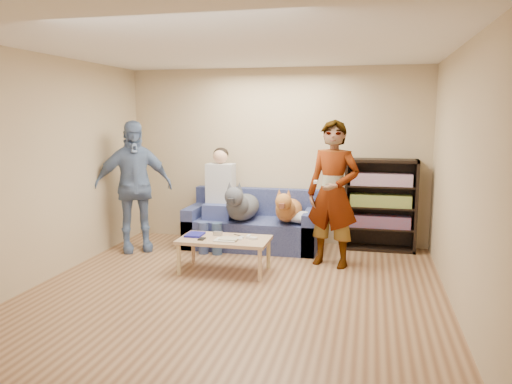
% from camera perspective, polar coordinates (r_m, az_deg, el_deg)
% --- Properties ---
extents(ground, '(5.00, 5.00, 0.00)m').
position_cam_1_polar(ground, '(5.40, -2.93, -11.95)').
color(ground, brown).
rests_on(ground, ground).
extents(ceiling, '(5.00, 5.00, 0.00)m').
position_cam_1_polar(ceiling, '(5.10, -3.17, 16.55)').
color(ceiling, white).
rests_on(ceiling, ground).
extents(wall_back, '(4.50, 0.00, 4.50)m').
position_cam_1_polar(wall_back, '(7.51, 2.24, 4.12)').
color(wall_back, tan).
rests_on(wall_back, ground).
extents(wall_front, '(4.50, 0.00, 4.50)m').
position_cam_1_polar(wall_front, '(2.80, -17.34, -4.23)').
color(wall_front, tan).
rests_on(wall_front, ground).
extents(wall_left, '(0.00, 5.00, 5.00)m').
position_cam_1_polar(wall_left, '(6.10, -23.82, 2.30)').
color(wall_left, tan).
rests_on(wall_left, ground).
extents(wall_right, '(0.00, 5.00, 5.00)m').
position_cam_1_polar(wall_right, '(4.96, 22.78, 1.03)').
color(wall_right, tan).
rests_on(wall_right, ground).
extents(blanket, '(0.46, 0.39, 0.16)m').
position_cam_1_polar(blanket, '(6.96, 5.21, -2.88)').
color(blanket, silver).
rests_on(blanket, sofa).
extents(person_standing_right, '(0.78, 0.62, 1.85)m').
position_cam_1_polar(person_standing_right, '(6.35, 8.79, -0.22)').
color(person_standing_right, gray).
rests_on(person_standing_right, ground).
extents(person_standing_left, '(1.15, 0.97, 1.84)m').
position_cam_1_polar(person_standing_left, '(7.20, -13.84, 0.63)').
color(person_standing_left, '#6A86A9').
rests_on(person_standing_left, ground).
extents(held_controller, '(0.05, 0.13, 0.03)m').
position_cam_1_polar(held_controller, '(6.15, 6.83, 1.15)').
color(held_controller, white).
rests_on(held_controller, person_standing_right).
extents(notebook_blue, '(0.20, 0.26, 0.03)m').
position_cam_1_polar(notebook_blue, '(6.30, -7.01, -4.85)').
color(notebook_blue, navy).
rests_on(notebook_blue, coffee_table).
extents(papers, '(0.26, 0.20, 0.02)m').
position_cam_1_polar(papers, '(6.02, -3.45, -5.48)').
color(papers, silver).
rests_on(papers, coffee_table).
extents(magazine, '(0.22, 0.17, 0.01)m').
position_cam_1_polar(magazine, '(6.03, -3.12, -5.33)').
color(magazine, '#B3AC8F').
rests_on(magazine, coffee_table).
extents(camera_silver, '(0.11, 0.06, 0.05)m').
position_cam_1_polar(camera_silver, '(6.27, -4.38, -4.75)').
color(camera_silver, '#A9AAAE').
rests_on(camera_silver, coffee_table).
extents(controller_a, '(0.04, 0.13, 0.03)m').
position_cam_1_polar(controller_a, '(6.15, -0.86, -5.10)').
color(controller_a, white).
rests_on(controller_a, coffee_table).
extents(controller_b, '(0.09, 0.06, 0.03)m').
position_cam_1_polar(controller_b, '(6.06, -0.30, -5.31)').
color(controller_b, white).
rests_on(controller_b, coffee_table).
extents(headphone_cup_a, '(0.07, 0.07, 0.02)m').
position_cam_1_polar(headphone_cup_a, '(6.06, -1.87, -5.36)').
color(headphone_cup_a, white).
rests_on(headphone_cup_a, coffee_table).
extents(headphone_cup_b, '(0.07, 0.07, 0.02)m').
position_cam_1_polar(headphone_cup_b, '(6.13, -1.68, -5.19)').
color(headphone_cup_b, silver).
rests_on(headphone_cup_b, coffee_table).
extents(pen_orange, '(0.13, 0.06, 0.01)m').
position_cam_1_polar(pen_orange, '(5.99, -4.26, -5.61)').
color(pen_orange, '#C05E1B').
rests_on(pen_orange, coffee_table).
extents(pen_black, '(0.13, 0.08, 0.01)m').
position_cam_1_polar(pen_black, '(6.27, -2.11, -4.94)').
color(pen_black, black).
rests_on(pen_black, coffee_table).
extents(wallet, '(0.07, 0.12, 0.02)m').
position_cam_1_polar(wallet, '(6.09, -6.22, -5.35)').
color(wallet, black).
rests_on(wallet, coffee_table).
extents(sofa, '(1.90, 0.85, 0.82)m').
position_cam_1_polar(sofa, '(7.32, -0.33, -4.06)').
color(sofa, '#515B93').
rests_on(sofa, ground).
extents(person_seated, '(0.40, 0.73, 1.47)m').
position_cam_1_polar(person_seated, '(7.24, -4.27, -0.27)').
color(person_seated, '#414B8F').
rests_on(person_seated, sofa).
extents(dog_gray, '(0.42, 1.25, 0.61)m').
position_cam_1_polar(dog_gray, '(7.06, -1.66, -1.56)').
color(dog_gray, '#4A4C54').
rests_on(dog_gray, sofa).
extents(dog_tan, '(0.36, 1.14, 0.52)m').
position_cam_1_polar(dog_tan, '(6.98, 3.67, -1.95)').
color(dog_tan, '#C46D3B').
rests_on(dog_tan, sofa).
extents(coffee_table, '(1.10, 0.60, 0.42)m').
position_cam_1_polar(coffee_table, '(6.14, -3.63, -5.72)').
color(coffee_table, tan).
rests_on(coffee_table, ground).
extents(bookshelf, '(1.00, 0.34, 1.30)m').
position_cam_1_polar(bookshelf, '(7.29, 14.02, -1.20)').
color(bookshelf, black).
rests_on(bookshelf, ground).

